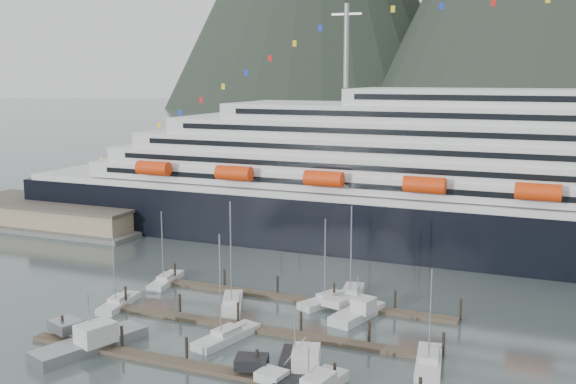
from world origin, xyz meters
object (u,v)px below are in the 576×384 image
at_px(sailboat_f, 351,296).
at_px(sailboat_a, 119,304).
at_px(sailboat_b, 232,304).
at_px(warehouse, 57,216).
at_px(sailboat_e, 166,281).
at_px(sailboat_h, 429,363).
at_px(trawler_d, 293,370).
at_px(cruise_ship, 560,194).
at_px(sailboat_g, 330,300).
at_px(trawler_e, 356,312).
at_px(sailboat_c, 227,337).
at_px(trawler_a, 89,342).

bearing_deg(sailboat_f, sailboat_a, 109.01).
bearing_deg(sailboat_b, sailboat_a, 87.12).
bearing_deg(warehouse, sailboat_b, -28.26).
relative_size(sailboat_a, sailboat_e, 1.13).
bearing_deg(sailboat_b, sailboat_h, -130.78).
bearing_deg(trawler_d, sailboat_f, -12.13).
height_order(sailboat_f, sailboat_h, sailboat_f).
bearing_deg(sailboat_b, cruise_ship, -66.85).
distance_m(sailboat_b, sailboat_g, 14.21).
bearing_deg(sailboat_b, sailboat_e, 44.22).
bearing_deg(warehouse, trawler_e, -20.74).
bearing_deg(trawler_d, sailboat_e, 36.53).
height_order(sailboat_a, sailboat_g, sailboat_a).
xyz_separation_m(sailboat_c, sailboat_e, (-19.93, 16.99, -0.03)).
distance_m(warehouse, trawler_d, 91.81).
distance_m(sailboat_f, sailboat_g, 3.85).
distance_m(sailboat_a, trawler_e, 33.96).
bearing_deg(sailboat_e, cruise_ship, -65.10).
bearing_deg(trawler_a, sailboat_e, 32.02).
xyz_separation_m(sailboat_c, sailboat_g, (7.22, 18.29, -0.02)).
distance_m(sailboat_c, trawler_e, 18.81).
relative_size(cruise_ship, sailboat_g, 15.96).
bearing_deg(sailboat_a, trawler_d, -119.40).
xyz_separation_m(warehouse, sailboat_f, (74.68, -22.01, -1.80)).
bearing_deg(sailboat_f, sailboat_h, -151.18).
bearing_deg(trawler_e, sailboat_e, 99.10).
relative_size(sailboat_b, trawler_e, 1.55).
relative_size(trawler_a, trawler_e, 1.43).
bearing_deg(trawler_e, trawler_a, 145.35).
height_order(sailboat_c, trawler_a, sailboat_c).
bearing_deg(sailboat_a, sailboat_f, -70.45).
bearing_deg(sailboat_h, sailboat_c, 86.35).
height_order(sailboat_c, sailboat_e, sailboat_c).
height_order(sailboat_b, sailboat_f, sailboat_b).
height_order(sailboat_f, trawler_a, sailboat_f).
xyz_separation_m(trawler_a, trawler_e, (26.48, 22.97, -0.13)).
bearing_deg(sailboat_h, trawler_e, 37.34).
height_order(trawler_a, trawler_d, trawler_a).
height_order(warehouse, sailboat_f, sailboat_f).
height_order(sailboat_a, sailboat_c, sailboat_c).
distance_m(sailboat_a, sailboat_c, 20.84).
bearing_deg(sailboat_c, trawler_d, -104.98).
height_order(cruise_ship, sailboat_e, cruise_ship).
distance_m(cruise_ship, sailboat_h, 56.73).
distance_m(sailboat_g, sailboat_h, 23.87).
distance_m(sailboat_b, sailboat_f, 17.80).
relative_size(sailboat_f, sailboat_h, 1.20).
distance_m(sailboat_f, trawler_d, 28.13).
xyz_separation_m(sailboat_b, sailboat_h, (29.82, -8.92, -0.02)).
distance_m(sailboat_h, trawler_e, 16.99).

